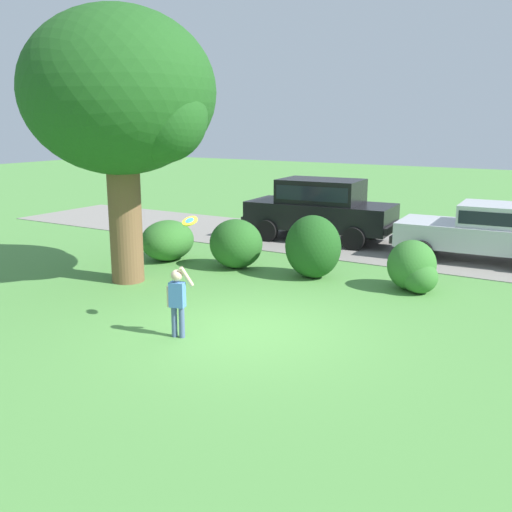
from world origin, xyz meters
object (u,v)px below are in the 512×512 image
(parked_suv, at_px, (321,206))
(frisbee, at_px, (190,221))
(oak_tree_large, at_px, (125,100))
(parked_sedan, at_px, (484,230))
(child_thrower, at_px, (177,298))

(parked_suv, relative_size, frisbee, 16.96)
(oak_tree_large, bearing_deg, parked_suv, 74.66)
(parked_sedan, relative_size, frisbee, 15.86)
(oak_tree_large, relative_size, frisbee, 21.57)
(parked_sedan, bearing_deg, frisbee, -113.15)
(oak_tree_large, height_order, child_thrower, oak_tree_large)
(parked_sedan, distance_m, parked_suv, 4.93)
(child_thrower, bearing_deg, frisbee, 99.79)
(oak_tree_large, height_order, parked_suv, oak_tree_large)
(child_thrower, distance_m, frisbee, 1.36)
(parked_suv, height_order, child_thrower, parked_suv)
(oak_tree_large, xyz_separation_m, parked_sedan, (6.71, 6.24, -3.28))
(oak_tree_large, bearing_deg, child_thrower, -36.43)
(oak_tree_large, distance_m, parked_sedan, 9.73)
(parked_sedan, relative_size, child_thrower, 3.50)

